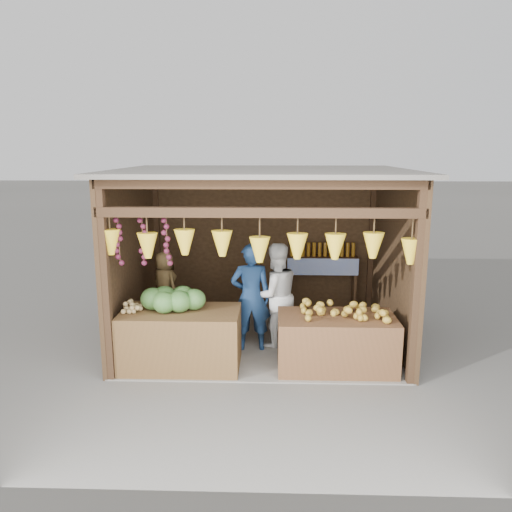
% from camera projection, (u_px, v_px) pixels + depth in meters
% --- Properties ---
extents(ground, '(80.00, 80.00, 0.00)m').
position_uv_depth(ground, '(262.00, 340.00, 7.87)').
color(ground, '#514F49').
rests_on(ground, ground).
extents(stall_structure, '(4.30, 3.30, 2.66)m').
position_uv_depth(stall_structure, '(260.00, 236.00, 7.48)').
color(stall_structure, slate).
rests_on(stall_structure, ground).
extents(back_shelf, '(1.25, 0.32, 1.32)m').
position_uv_depth(back_shelf, '(322.00, 268.00, 8.91)').
color(back_shelf, '#382314').
rests_on(back_shelf, ground).
extents(counter_left, '(1.60, 0.85, 0.81)m').
position_uv_depth(counter_left, '(181.00, 339.00, 6.80)').
color(counter_left, '#51371B').
rests_on(counter_left, ground).
extents(counter_right, '(1.57, 0.85, 0.75)m').
position_uv_depth(counter_right, '(336.00, 343.00, 6.77)').
color(counter_right, '#4C3119').
rests_on(counter_right, ground).
extents(stool, '(0.34, 0.34, 0.32)m').
position_uv_depth(stool, '(167.00, 327.00, 7.97)').
color(stool, black).
rests_on(stool, ground).
extents(man_standing, '(0.63, 0.44, 1.63)m').
position_uv_depth(man_standing, '(251.00, 298.00, 7.31)').
color(man_standing, navy).
rests_on(man_standing, ground).
extents(woman_standing, '(0.94, 0.84, 1.59)m').
position_uv_depth(woman_standing, '(275.00, 295.00, 7.50)').
color(woman_standing, silver).
rests_on(woman_standing, ground).
extents(vendor_seated, '(0.62, 0.60, 1.08)m').
position_uv_depth(vendor_seated, '(165.00, 285.00, 7.83)').
color(vendor_seated, brown).
rests_on(vendor_seated, stool).
extents(melon_pile, '(1.00, 0.50, 0.32)m').
position_uv_depth(melon_pile, '(174.00, 298.00, 6.73)').
color(melon_pile, '#144C16').
rests_on(melon_pile, counter_left).
extents(tanfruit_pile, '(0.34, 0.40, 0.13)m').
position_uv_depth(tanfruit_pile, '(132.00, 306.00, 6.71)').
color(tanfruit_pile, olive).
rests_on(tanfruit_pile, counter_left).
extents(mango_pile, '(1.40, 0.64, 0.22)m').
position_uv_depth(mango_pile, '(341.00, 309.00, 6.67)').
color(mango_pile, '#CB641B').
rests_on(mango_pile, counter_right).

